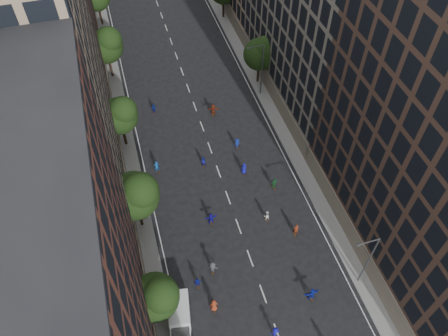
# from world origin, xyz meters

# --- Properties ---
(ground) EXTENTS (240.00, 240.00, 0.00)m
(ground) POSITION_xyz_m (0.00, 40.00, 0.00)
(ground) COLOR black
(ground) RESTS_ON ground
(sidewalk_left) EXTENTS (4.00, 105.00, 0.15)m
(sidewalk_left) POSITION_xyz_m (-12.00, 47.50, 0.07)
(sidewalk_left) COLOR slate
(sidewalk_left) RESTS_ON ground
(sidewalk_right) EXTENTS (4.00, 105.00, 0.15)m
(sidewalk_right) POSITION_xyz_m (12.00, 47.50, 0.07)
(sidewalk_right) COLOR slate
(sidewalk_right) RESTS_ON ground
(bldg_left_a) EXTENTS (14.00, 22.00, 30.00)m
(bldg_left_a) POSITION_xyz_m (-19.00, 11.00, 15.00)
(bldg_left_a) COLOR brown
(bldg_left_a) RESTS_ON ground
(bldg_left_b) EXTENTS (14.00, 26.00, 34.00)m
(bldg_left_b) POSITION_xyz_m (-19.00, 35.00, 17.00)
(bldg_left_b) COLOR #91795F
(bldg_left_b) RESTS_ON ground
(tree_left_1) EXTENTS (4.80, 4.80, 8.21)m
(tree_left_1) POSITION_xyz_m (-11.02, 13.86, 5.55)
(tree_left_1) COLOR black
(tree_left_1) RESTS_ON ground
(tree_left_2) EXTENTS (5.60, 5.60, 9.45)m
(tree_left_2) POSITION_xyz_m (-10.99, 25.83, 6.36)
(tree_left_2) COLOR black
(tree_left_2) RESTS_ON ground
(tree_left_3) EXTENTS (5.00, 5.00, 8.58)m
(tree_left_3) POSITION_xyz_m (-11.02, 39.85, 5.82)
(tree_left_3) COLOR black
(tree_left_3) RESTS_ON ground
(tree_left_4) EXTENTS (5.40, 5.40, 9.08)m
(tree_left_4) POSITION_xyz_m (-11.00, 55.84, 6.10)
(tree_left_4) COLOR black
(tree_left_4) RESTS_ON ground
(tree_right_a) EXTENTS (5.00, 5.00, 8.39)m
(tree_right_a) POSITION_xyz_m (11.38, 47.85, 5.63)
(tree_right_a) COLOR black
(tree_right_a) RESTS_ON ground
(streetlamp_near) EXTENTS (2.64, 0.22, 9.06)m
(streetlamp_near) POSITION_xyz_m (10.37, 12.00, 5.17)
(streetlamp_near) COLOR #595B60
(streetlamp_near) RESTS_ON ground
(streetlamp_far) EXTENTS (2.64, 0.22, 9.06)m
(streetlamp_far) POSITION_xyz_m (10.37, 45.00, 5.17)
(streetlamp_far) COLOR #595B60
(streetlamp_far) RESTS_ON ground
(cargo_van) EXTENTS (2.98, 5.11, 2.57)m
(cargo_van) POSITION_xyz_m (-9.28, 13.10, 1.35)
(cargo_van) COLOR white
(cargo_van) RESTS_ON ground
(skater_3) EXTENTS (1.04, 0.61, 1.59)m
(skater_3) POSITION_xyz_m (-0.39, 8.97, 0.80)
(skater_3) COLOR #13139B
(skater_3) RESTS_ON ground
(skater_4) EXTENTS (0.95, 0.41, 1.60)m
(skater_4) POSITION_xyz_m (-6.61, 16.38, 0.80)
(skater_4) COLOR #131DA1
(skater_4) RESTS_ON ground
(skater_5) EXTENTS (1.78, 0.69, 1.88)m
(skater_5) POSITION_xyz_m (4.79, 11.64, 0.94)
(skater_5) COLOR #1526B0
(skater_5) RESTS_ON ground
(skater_6) EXTENTS (0.93, 0.62, 1.87)m
(skater_6) POSITION_xyz_m (-5.58, 13.35, 0.93)
(skater_6) COLOR #AA3A1C
(skater_6) RESTS_ON ground
(skater_7) EXTENTS (0.75, 0.59, 1.80)m
(skater_7) POSITION_xyz_m (6.22, 19.64, 0.90)
(skater_7) COLOR maroon
(skater_7) RESTS_ON ground
(skater_8) EXTENTS (0.81, 0.66, 1.58)m
(skater_8) POSITION_xyz_m (3.55, 22.52, 0.79)
(skater_8) COLOR white
(skater_8) RESTS_ON ground
(skater_9) EXTENTS (1.37, 1.05, 1.86)m
(skater_9) POSITION_xyz_m (-4.57, 17.58, 0.93)
(skater_9) COLOR #3F3F44
(skater_9) RESTS_ON ground
(skater_10) EXTENTS (1.14, 0.67, 1.83)m
(skater_10) POSITION_xyz_m (6.17, 26.84, 0.92)
(skater_10) COLOR #1F6730
(skater_10) RESTS_ON ground
(skater_11) EXTENTS (1.57, 0.54, 1.67)m
(skater_11) POSITION_xyz_m (-3.05, 23.98, 0.84)
(skater_11) COLOR #1D15B0
(skater_11) RESTS_ON ground
(skater_12) EXTENTS (0.97, 0.77, 1.73)m
(skater_12) POSITION_xyz_m (3.20, 30.35, 0.87)
(skater_12) COLOR #1616B3
(skater_12) RESTS_ON ground
(skater_13) EXTENTS (0.78, 0.59, 1.91)m
(skater_13) POSITION_xyz_m (-7.88, 33.83, 0.95)
(skater_13) COLOR #1653B3
(skater_13) RESTS_ON ground
(skater_14) EXTENTS (0.78, 0.64, 1.50)m
(skater_14) POSITION_xyz_m (-1.68, 33.19, 0.75)
(skater_14) COLOR #171CBC
(skater_14) RESTS_ON ground
(skater_15) EXTENTS (1.08, 0.69, 1.59)m
(skater_15) POSITION_xyz_m (3.67, 35.01, 0.79)
(skater_15) COLOR #132CA0
(skater_15) RESTS_ON ground
(skater_16) EXTENTS (1.04, 0.70, 1.64)m
(skater_16) POSITION_xyz_m (-6.19, 45.30, 0.82)
(skater_16) COLOR navy
(skater_16) RESTS_ON ground
(skater_17) EXTENTS (1.86, 0.97, 1.91)m
(skater_17) POSITION_xyz_m (2.24, 42.45, 0.96)
(skater_17) COLOR maroon
(skater_17) RESTS_ON ground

